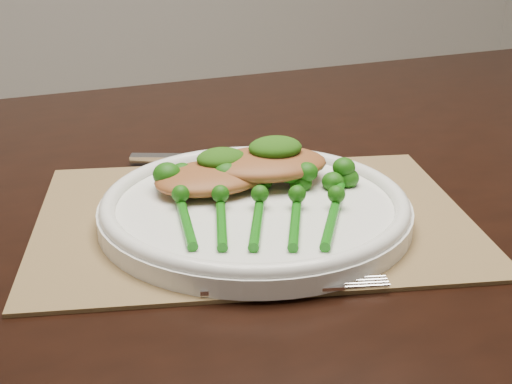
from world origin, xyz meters
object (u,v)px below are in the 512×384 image
object	(u,v)px
chicken_fillet_left	(212,177)
broccolini_bundle	(258,212)
dinner_plate	(255,207)
placemat	(253,217)

from	to	relation	value
chicken_fillet_left	broccolini_bundle	size ratio (longest dim) A/B	0.54
dinner_plate	chicken_fillet_left	distance (m)	0.06
dinner_plate	broccolini_bundle	xyz separation A→B (m)	(-0.01, -0.03, 0.01)
broccolini_bundle	chicken_fillet_left	bearing A→B (deg)	123.95
placemat	dinner_plate	bearing A→B (deg)	-86.98
dinner_plate	broccolini_bundle	size ratio (longest dim) A/B	1.35
placemat	broccolini_bundle	size ratio (longest dim) A/B	1.88
dinner_plate	chicken_fillet_left	size ratio (longest dim) A/B	2.51
placemat	broccolini_bundle	xyz separation A→B (m)	(-0.01, -0.04, 0.02)
broccolini_bundle	placemat	bearing A→B (deg)	97.32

